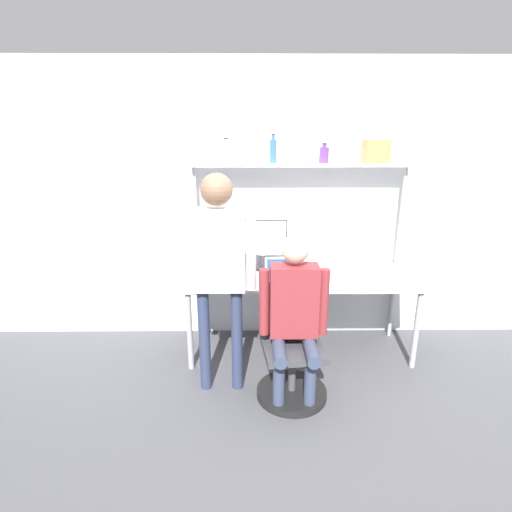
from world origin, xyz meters
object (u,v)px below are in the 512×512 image
Objects in this scene: office_chair at (291,363)px; person_seated at (294,308)px; cell_phone at (310,283)px; storage_box at (376,152)px; bottle_blue at (273,151)px; monitor at (263,242)px; person_standing at (218,257)px; bottle_clear at (226,153)px; bottle_purple at (324,155)px; laptop at (282,276)px.

person_seated is (0.00, -0.05, 0.50)m from office_chair.
cell_phone is 1.36m from storage_box.
person_seated is 5.03× the size of bottle_blue.
monitor is 0.91m from person_standing.
bottle_clear is at bearing 119.45° from office_chair.
bottle_purple is at bearing 43.81° from person_standing.
cell_phone is 1.40m from bottle_clear.
bottle_purple reaches higher than monitor.
person_seated is at bearing -77.62° from monitor.
laptop is at bearing 95.29° from office_chair.
storage_box is at bearing -0.00° from bottle_clear.
office_chair is at bearing -60.55° from bottle_clear.
person_standing is at bearing -136.19° from bottle_purple.
cell_phone is at bearing 67.68° from office_chair.
bottle_blue reaches higher than laptop.
cell_phone is 1.18m from bottle_purple.
person_seated is 1.51m from bottle_purple.
bottle_blue is at bearing 62.93° from person_standing.
bottle_blue reaches higher than office_chair.
monitor reaches higher than laptop.
bottle_blue is 1.18× the size of storage_box.
person_seated is at bearing -128.98° from storage_box.
bottle_purple is at bearing 0.00° from bottle_clear.
monitor is 1.60× the size of laptop.
bottle_blue is (0.45, 0.88, 0.74)m from person_standing.
person_seated is (-0.19, -0.52, 0.00)m from cell_phone.
bottle_clear is (-0.55, 1.01, 1.08)m from person_seated.
bottle_clear is 1.03× the size of storage_box.
office_chair is at bearing -112.32° from cell_phone.
bottle_purple is (0.40, 0.45, 1.01)m from laptop.
storage_box is (0.94, -0.00, -0.01)m from bottle_blue.
storage_box is (1.37, -0.00, 0.01)m from bottle_clear.
person_seated reaches higher than office_chair.
office_chair is (-0.19, -0.47, -0.50)m from cell_phone.
bottle_purple is 0.79× the size of bottle_clear.
cell_phone is 0.71m from office_chair.
bottle_purple is at bearing 4.63° from monitor.
person_standing is at bearing -152.87° from cell_phone.
person_seated is 5.95× the size of storage_box.
person_standing reaches higher than laptop.
monitor is at bearing 66.84° from person_standing.
bottle_purple is at bearing 71.10° from person_seated.
office_chair is 0.68× the size of person_seated.
cell_phone is 0.65× the size of bottle_clear.
office_chair is 2.04m from storage_box.
person_standing is (-0.57, 0.13, 0.36)m from person_seated.
bottle_blue is at bearing 0.00° from bottle_clear.
office_chair is (0.21, -0.92, -0.75)m from monitor.
bottle_blue is at bearing 180.00° from bottle_purple.
cell_phone is at bearing 27.13° from person_standing.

